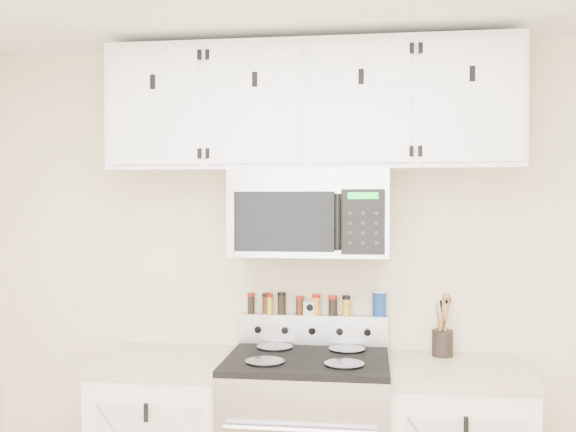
# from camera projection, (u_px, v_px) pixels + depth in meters

# --- Properties ---
(back_wall) EXTENTS (3.50, 0.01, 2.50)m
(back_wall) POSITION_uv_depth(u_px,v_px,m) (314.00, 285.00, 3.35)
(back_wall) COLOR beige
(back_wall) RESTS_ON floor
(microwave) EXTENTS (0.76, 0.44, 0.42)m
(microwave) POSITION_uv_depth(u_px,v_px,m) (310.00, 213.00, 3.15)
(microwave) COLOR #9E9EA3
(microwave) RESTS_ON back_wall
(upper_cabinets) EXTENTS (2.00, 0.35, 0.62)m
(upper_cabinets) POSITION_uv_depth(u_px,v_px,m) (311.00, 107.00, 3.17)
(upper_cabinets) COLOR white
(upper_cabinets) RESTS_ON back_wall
(utensil_crock) EXTENTS (0.10, 0.10, 0.30)m
(utensil_crock) POSITION_uv_depth(u_px,v_px,m) (442.00, 341.00, 3.17)
(utensil_crock) COLOR black
(utensil_crock) RESTS_ON base_cabinet_right
(kitchen_timer) EXTENTS (0.07, 0.06, 0.07)m
(kitchen_timer) POSITION_uv_depth(u_px,v_px,m) (310.00, 308.00, 3.32)
(kitchen_timer) COLOR silver
(kitchen_timer) RESTS_ON range
(salt_canister) EXTENTS (0.07, 0.07, 0.13)m
(salt_canister) POSITION_uv_depth(u_px,v_px,m) (379.00, 303.00, 3.27)
(salt_canister) COLOR navy
(salt_canister) RESTS_ON range
(spice_jar_0) EXTENTS (0.04, 0.04, 0.11)m
(spice_jar_0) POSITION_uv_depth(u_px,v_px,m) (251.00, 303.00, 3.36)
(spice_jar_0) COLOR black
(spice_jar_0) RESTS_ON range
(spice_jar_1) EXTENTS (0.04, 0.04, 0.11)m
(spice_jar_1) POSITION_uv_depth(u_px,v_px,m) (266.00, 303.00, 3.34)
(spice_jar_1) COLOR #452010
(spice_jar_1) RESTS_ON range
(spice_jar_2) EXTENTS (0.03, 0.03, 0.11)m
(spice_jar_2) POSITION_uv_depth(u_px,v_px,m) (267.00, 303.00, 3.34)
(spice_jar_2) COLOR #442410
(spice_jar_2) RESTS_ON range
(spice_jar_3) EXTENTS (0.04, 0.04, 0.10)m
(spice_jar_3) POSITION_uv_depth(u_px,v_px,m) (269.00, 304.00, 3.34)
(spice_jar_3) COLOR gold
(spice_jar_3) RESTS_ON range
(spice_jar_4) EXTENTS (0.05, 0.05, 0.11)m
(spice_jar_4) POSITION_uv_depth(u_px,v_px,m) (282.00, 303.00, 3.33)
(spice_jar_4) COLOR black
(spice_jar_4) RESTS_ON range
(spice_jar_5) EXTENTS (0.04, 0.04, 0.09)m
(spice_jar_5) POSITION_uv_depth(u_px,v_px,m) (300.00, 305.00, 3.32)
(spice_jar_5) COLOR #442010
(spice_jar_5) RESTS_ON range
(spice_jar_6) EXTENTS (0.04, 0.04, 0.10)m
(spice_jar_6) POSITION_uv_depth(u_px,v_px,m) (316.00, 304.00, 3.31)
(spice_jar_6) COLOR orange
(spice_jar_6) RESTS_ON range
(spice_jar_7) EXTENTS (0.05, 0.05, 0.10)m
(spice_jar_7) POSITION_uv_depth(u_px,v_px,m) (333.00, 305.00, 3.30)
(spice_jar_7) COLOR black
(spice_jar_7) RESTS_ON range
(spice_jar_8) EXTENTS (0.04, 0.04, 0.10)m
(spice_jar_8) POSITION_uv_depth(u_px,v_px,m) (346.00, 305.00, 3.29)
(spice_jar_8) COLOR #442310
(spice_jar_8) RESTS_ON range
(spice_jar_9) EXTENTS (0.04, 0.04, 0.10)m
(spice_jar_9) POSITION_uv_depth(u_px,v_px,m) (346.00, 306.00, 3.29)
(spice_jar_9) COLOR gold
(spice_jar_9) RESTS_ON range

